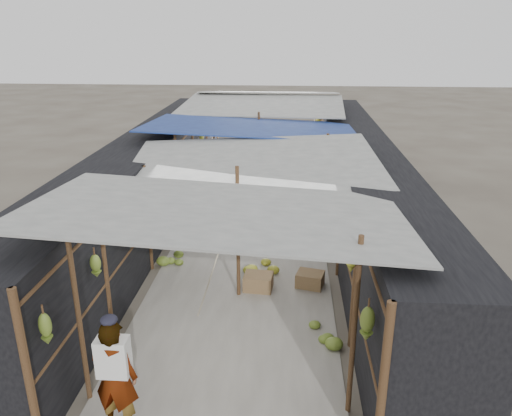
% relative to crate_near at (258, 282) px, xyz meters
% --- Properties ---
extents(ground, '(80.00, 80.00, 0.00)m').
position_rel_crate_near_xyz_m(ground, '(-0.37, -3.24, -0.17)').
color(ground, '#6B6356').
rests_on(ground, ground).
extents(aisle_slab, '(3.60, 16.00, 0.02)m').
position_rel_crate_near_xyz_m(aisle_slab, '(-0.37, 3.26, -0.16)').
color(aisle_slab, '#9E998E').
rests_on(aisle_slab, ground).
extents(stall_left, '(1.40, 15.00, 2.30)m').
position_rel_crate_near_xyz_m(stall_left, '(-3.07, 3.26, 0.98)').
color(stall_left, black).
rests_on(stall_left, ground).
extents(stall_right, '(1.40, 15.00, 2.30)m').
position_rel_crate_near_xyz_m(stall_right, '(2.33, 3.26, 0.98)').
color(stall_right, black).
rests_on(stall_right, ground).
extents(crate_near, '(0.59, 0.49, 0.33)m').
position_rel_crate_near_xyz_m(crate_near, '(0.00, 0.00, 0.00)').
color(crate_near, olive).
rests_on(crate_near, ground).
extents(crate_mid, '(0.61, 0.53, 0.31)m').
position_rel_crate_near_xyz_m(crate_mid, '(1.03, 0.19, -0.01)').
color(crate_mid, olive).
rests_on(crate_mid, ground).
extents(crate_back, '(0.55, 0.49, 0.30)m').
position_rel_crate_near_xyz_m(crate_back, '(-0.62, 3.72, -0.02)').
color(crate_back, olive).
rests_on(crate_back, ground).
extents(black_basin, '(0.61, 0.61, 0.18)m').
position_rel_crate_near_xyz_m(black_basin, '(1.33, 4.80, -0.07)').
color(black_basin, black).
rests_on(black_basin, ground).
extents(vendor_elderly, '(0.64, 0.46, 1.61)m').
position_rel_crate_near_xyz_m(vendor_elderly, '(-1.55, -3.74, 0.64)').
color(vendor_elderly, white).
rests_on(vendor_elderly, ground).
extents(shopper_blue, '(1.02, 0.86, 1.85)m').
position_rel_crate_near_xyz_m(shopper_blue, '(-1.23, 4.88, 0.76)').
color(shopper_blue, '#1E4196').
rests_on(shopper_blue, ground).
extents(vendor_seated, '(0.44, 0.69, 1.02)m').
position_rel_crate_near_xyz_m(vendor_seated, '(1.08, 2.99, 0.34)').
color(vendor_seated, '#4F4A44').
rests_on(vendor_seated, ground).
extents(market_canopy, '(5.62, 15.20, 2.77)m').
position_rel_crate_near_xyz_m(market_canopy, '(-0.34, 3.60, 2.24)').
color(market_canopy, brown).
rests_on(market_canopy, ground).
extents(hanging_bananas, '(3.96, 14.09, 0.84)m').
position_rel_crate_near_xyz_m(hanging_bananas, '(-0.29, 3.33, 1.45)').
color(hanging_bananas, olive).
rests_on(hanging_bananas, ground).
extents(floor_bananas, '(3.97, 9.54, 0.35)m').
position_rel_crate_near_xyz_m(floor_bananas, '(0.19, 2.98, -0.01)').
color(floor_bananas, '#A5A82B').
rests_on(floor_bananas, ground).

